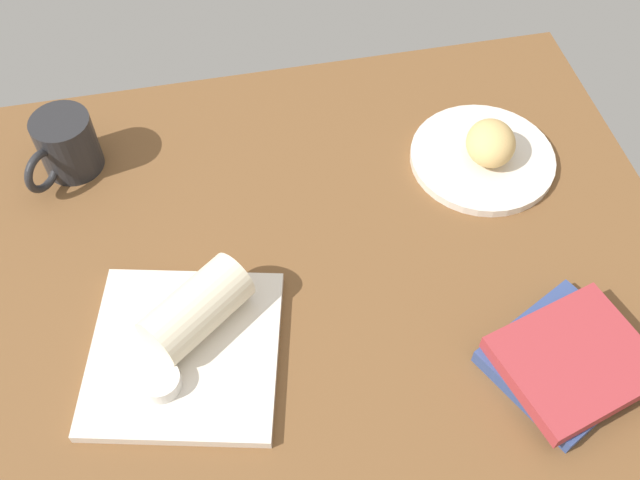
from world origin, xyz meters
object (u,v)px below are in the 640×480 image
(sauce_cup, at_px, (160,381))
(breakfast_wrap, at_px, (197,309))
(round_plate, at_px, (482,158))
(scone_pastry, at_px, (491,143))
(square_plate, at_px, (185,352))
(coffee_mug, at_px, (66,145))
(book_stack, at_px, (570,361))

(sauce_cup, relative_size, breakfast_wrap, 0.36)
(breakfast_wrap, bearing_deg, round_plate, -102.62)
(scone_pastry, relative_size, sauce_cup, 1.69)
(square_plate, bearing_deg, round_plate, 26.67)
(sauce_cup, bearing_deg, breakfast_wrap, 54.76)
(square_plate, relative_size, coffee_mug, 1.94)
(round_plate, xyz_separation_m, book_stack, (-0.01, -0.37, 0.02))
(coffee_mug, bearing_deg, round_plate, -10.61)
(round_plate, height_order, square_plate, square_plate)
(sauce_cup, xyz_separation_m, coffee_mug, (-0.11, 0.41, 0.02))
(sauce_cup, bearing_deg, book_stack, -8.29)
(breakfast_wrap, bearing_deg, scone_pastry, -103.35)
(round_plate, distance_m, breakfast_wrap, 0.51)
(scone_pastry, xyz_separation_m, coffee_mug, (-0.64, 0.12, 0.00))
(round_plate, relative_size, coffee_mug, 1.81)
(square_plate, bearing_deg, scone_pastry, 25.99)
(coffee_mug, bearing_deg, scone_pastry, -10.95)
(round_plate, bearing_deg, breakfast_wrap, -155.63)
(square_plate, bearing_deg, breakfast_wrap, 54.76)
(scone_pastry, xyz_separation_m, book_stack, (-0.02, -0.36, -0.02))
(book_stack, height_order, coffee_mug, coffee_mug)
(round_plate, xyz_separation_m, square_plate, (-0.49, -0.25, 0.00))
(sauce_cup, xyz_separation_m, breakfast_wrap, (0.06, 0.08, 0.02))
(breakfast_wrap, distance_m, coffee_mug, 0.37)
(round_plate, relative_size, book_stack, 0.99)
(scone_pastry, height_order, book_stack, scone_pastry)
(round_plate, xyz_separation_m, breakfast_wrap, (-0.47, -0.21, 0.04))
(round_plate, height_order, sauce_cup, sauce_cup)
(breakfast_wrap, relative_size, coffee_mug, 1.14)
(round_plate, bearing_deg, square_plate, -153.33)
(scone_pastry, relative_size, book_stack, 0.38)
(breakfast_wrap, bearing_deg, sauce_cup, 107.76)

